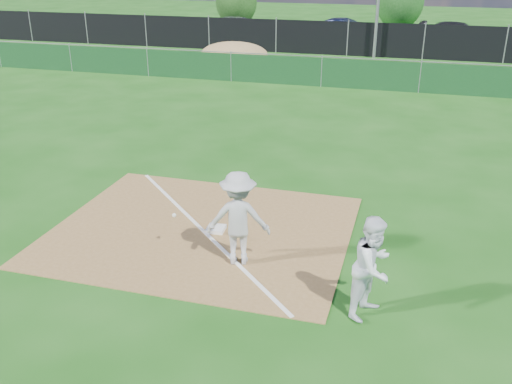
{
  "coord_description": "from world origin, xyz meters",
  "views": [
    {
      "loc": [
        3.99,
        -8.81,
        5.34
      ],
      "look_at": [
        1.17,
        1.0,
        1.0
      ],
      "focal_mm": 40.0,
      "sensor_mm": 36.0,
      "label": 1
    }
  ],
  "objects_px": {
    "first_base": "(216,229)",
    "tree_left": "(236,2)",
    "tree_mid": "(400,1)",
    "play_at_first": "(238,218)",
    "car_mid": "(346,31)",
    "car_left": "(238,26)",
    "car_right": "(459,34)",
    "runner": "(373,267)"
  },
  "relations": [
    {
      "from": "runner",
      "to": "tree_mid",
      "type": "bearing_deg",
      "value": 25.91
    },
    {
      "from": "car_mid",
      "to": "tree_mid",
      "type": "relative_size",
      "value": 1.14
    },
    {
      "from": "play_at_first",
      "to": "car_mid",
      "type": "bearing_deg",
      "value": 93.79
    },
    {
      "from": "first_base",
      "to": "tree_left",
      "type": "relative_size",
      "value": 0.1
    },
    {
      "from": "car_mid",
      "to": "tree_left",
      "type": "bearing_deg",
      "value": 61.41
    },
    {
      "from": "tree_left",
      "to": "car_left",
      "type": "bearing_deg",
      "value": -70.74
    },
    {
      "from": "first_base",
      "to": "car_left",
      "type": "distance_m",
      "value": 28.66
    },
    {
      "from": "car_right",
      "to": "tree_left",
      "type": "xyz_separation_m",
      "value": [
        -15.5,
        4.5,
        1.15
      ]
    },
    {
      "from": "car_mid",
      "to": "tree_mid",
      "type": "xyz_separation_m",
      "value": [
        2.76,
        7.09,
        1.27
      ]
    },
    {
      "from": "first_base",
      "to": "play_at_first",
      "type": "distance_m",
      "value": 1.6
    },
    {
      "from": "car_right",
      "to": "tree_mid",
      "type": "height_order",
      "value": "tree_mid"
    },
    {
      "from": "play_at_first",
      "to": "car_left",
      "type": "relative_size",
      "value": 0.49
    },
    {
      "from": "first_base",
      "to": "car_left",
      "type": "bearing_deg",
      "value": 106.8
    },
    {
      "from": "play_at_first",
      "to": "car_right",
      "type": "height_order",
      "value": "play_at_first"
    },
    {
      "from": "first_base",
      "to": "car_mid",
      "type": "relative_size",
      "value": 0.08
    },
    {
      "from": "runner",
      "to": "tree_left",
      "type": "height_order",
      "value": "tree_left"
    },
    {
      "from": "play_at_first",
      "to": "car_right",
      "type": "bearing_deg",
      "value": 80.3
    },
    {
      "from": "car_mid",
      "to": "first_base",
      "type": "bearing_deg",
      "value": -174.12
    },
    {
      "from": "tree_left",
      "to": "tree_mid",
      "type": "relative_size",
      "value": 0.92
    },
    {
      "from": "first_base",
      "to": "car_right",
      "type": "distance_m",
      "value": 27.91
    },
    {
      "from": "first_base",
      "to": "tree_mid",
      "type": "distance_m",
      "value": 33.41
    },
    {
      "from": "tree_left",
      "to": "tree_mid",
      "type": "distance_m",
      "value": 11.7
    },
    {
      "from": "car_mid",
      "to": "car_right",
      "type": "relative_size",
      "value": 0.95
    },
    {
      "from": "first_base",
      "to": "car_mid",
      "type": "bearing_deg",
      "value": 92.13
    },
    {
      "from": "car_left",
      "to": "tree_mid",
      "type": "relative_size",
      "value": 1.02
    },
    {
      "from": "car_right",
      "to": "runner",
      "type": "bearing_deg",
      "value": -177.89
    },
    {
      "from": "first_base",
      "to": "car_mid",
      "type": "distance_m",
      "value": 26.24
    },
    {
      "from": "runner",
      "to": "car_left",
      "type": "relative_size",
      "value": 0.42
    },
    {
      "from": "play_at_first",
      "to": "tree_left",
      "type": "distance_m",
      "value": 34.58
    },
    {
      "from": "runner",
      "to": "car_left",
      "type": "bearing_deg",
      "value": 44.93
    },
    {
      "from": "first_base",
      "to": "car_mid",
      "type": "height_order",
      "value": "car_mid"
    },
    {
      "from": "car_left",
      "to": "play_at_first",
      "type": "bearing_deg",
      "value": -156.76
    },
    {
      "from": "car_left",
      "to": "car_mid",
      "type": "bearing_deg",
      "value": -93.96
    },
    {
      "from": "car_mid",
      "to": "car_right",
      "type": "xyz_separation_m",
      "value": [
        6.66,
        1.1,
        -0.05
      ]
    },
    {
      "from": "play_at_first",
      "to": "runner",
      "type": "height_order",
      "value": "play_at_first"
    },
    {
      "from": "play_at_first",
      "to": "car_mid",
      "type": "height_order",
      "value": "play_at_first"
    },
    {
      "from": "play_at_first",
      "to": "tree_mid",
      "type": "bearing_deg",
      "value": 88.41
    },
    {
      "from": "tree_left",
      "to": "car_mid",
      "type": "bearing_deg",
      "value": -32.34
    },
    {
      "from": "first_base",
      "to": "play_at_first",
      "type": "height_order",
      "value": "play_at_first"
    },
    {
      "from": "car_mid",
      "to": "car_right",
      "type": "bearing_deg",
      "value": -76.85
    },
    {
      "from": "first_base",
      "to": "runner",
      "type": "relative_size",
      "value": 0.21
    },
    {
      "from": "tree_left",
      "to": "car_right",
      "type": "bearing_deg",
      "value": -16.18
    }
  ]
}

